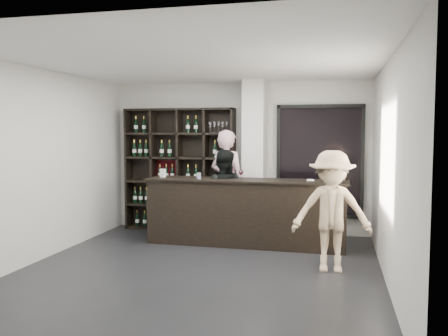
% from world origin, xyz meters
% --- Properties ---
extents(floor, '(5.00, 5.50, 0.01)m').
position_xyz_m(floor, '(0.00, 0.00, -0.01)').
color(floor, black).
rests_on(floor, ground).
extents(wine_shelf, '(2.20, 0.35, 2.40)m').
position_xyz_m(wine_shelf, '(-1.15, 2.57, 1.20)').
color(wine_shelf, black).
rests_on(wine_shelf, floor).
extents(structural_column, '(0.40, 0.40, 2.90)m').
position_xyz_m(structural_column, '(0.35, 2.47, 1.45)').
color(structural_column, silver).
rests_on(structural_column, floor).
extents(glass_panel, '(1.60, 0.08, 2.10)m').
position_xyz_m(glass_panel, '(1.55, 2.69, 1.40)').
color(glass_panel, black).
rests_on(glass_panel, floor).
extents(tasting_counter, '(3.44, 0.71, 1.14)m').
position_xyz_m(tasting_counter, '(0.35, 1.62, 0.57)').
color(tasting_counter, black).
rests_on(tasting_counter, floor).
extents(taster_pink, '(0.84, 0.69, 1.98)m').
position_xyz_m(taster_pink, '(-0.15, 2.40, 0.99)').
color(taster_pink, '#FAC7D1').
rests_on(taster_pink, floor).
extents(taster_black, '(0.81, 0.64, 1.63)m').
position_xyz_m(taster_black, '(-0.10, 1.85, 0.81)').
color(taster_black, black).
rests_on(taster_black, floor).
extents(customer, '(1.12, 0.67, 1.69)m').
position_xyz_m(customer, '(1.80, 0.40, 0.84)').
color(customer, tan).
rests_on(customer, floor).
extents(wine_glass, '(0.10, 0.10, 0.19)m').
position_xyz_m(wine_glass, '(0.27, 1.60, 1.23)').
color(wine_glass, white).
rests_on(wine_glass, tasting_counter).
extents(spit_cup, '(0.11, 0.11, 0.11)m').
position_xyz_m(spit_cup, '(-0.44, 1.50, 1.19)').
color(spit_cup, silver).
rests_on(spit_cup, tasting_counter).
extents(napkin_stack, '(0.13, 0.13, 0.02)m').
position_xyz_m(napkin_stack, '(1.44, 1.67, 1.15)').
color(napkin_stack, white).
rests_on(napkin_stack, tasting_counter).
extents(card_stand, '(0.11, 0.07, 0.15)m').
position_xyz_m(card_stand, '(-1.16, 1.66, 1.21)').
color(card_stand, white).
rests_on(card_stand, tasting_counter).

